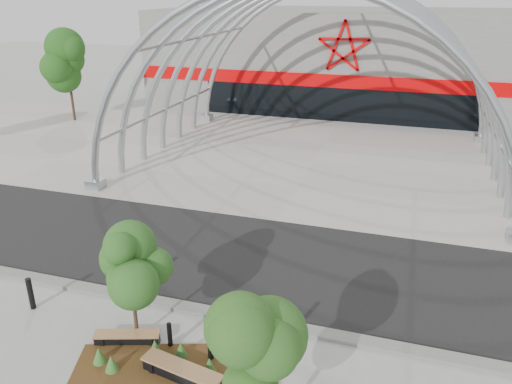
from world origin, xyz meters
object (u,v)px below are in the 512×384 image
object	(u,v)px
street_tree_1	(254,355)
bench_0	(127,339)
street_tree_0	(130,265)
bollard_2	(170,336)
bench_1	(182,374)

from	to	relation	value
street_tree_1	bench_0	size ratio (longest dim) A/B	2.09
bench_0	street_tree_0	bearing A→B (deg)	71.40
street_tree_1	bench_0	bearing A→B (deg)	151.09
bollard_2	street_tree_0	bearing A→B (deg)	173.79
street_tree_0	bench_1	bearing A→B (deg)	-30.98
street_tree_1	bench_1	xyz separation A→B (m)	(-2.55, 1.73, -2.69)
bench_0	bollard_2	xyz separation A→B (m)	(1.27, 0.23, 0.23)
bollard_2	bench_0	bearing A→B (deg)	-169.89
street_tree_1	bench_1	bearing A→B (deg)	145.88
street_tree_0	bollard_2	size ratio (longest dim) A/B	4.03
bench_1	street_tree_1	bearing A→B (deg)	-34.12
street_tree_0	bench_0	distance (m)	2.33
street_tree_0	bench_1	distance (m)	3.29
street_tree_0	street_tree_1	xyz separation A→B (m)	(4.60, -2.96, 0.43)
street_tree_0	bollard_2	xyz separation A→B (m)	(1.16, -0.13, -2.06)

